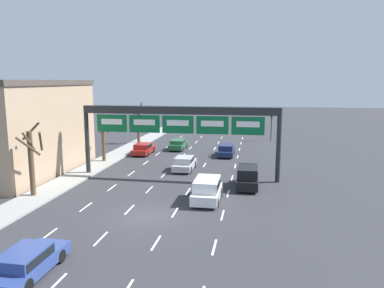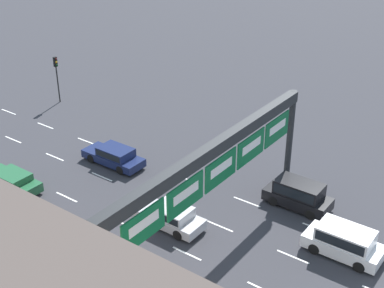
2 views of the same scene
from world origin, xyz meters
name	(u,v)px [view 2 (image 2 of 2)]	position (x,y,z in m)	size (l,w,h in m)	color
lane_dashes	(170,224)	(0.00, 13.50, 0.00)	(10.02, 67.00, 0.01)	white
sign_gantry	(217,161)	(0.00, 10.21, 5.53)	(18.52, 0.70, 6.69)	#232628
car_navy	(114,155)	(3.54, 21.53, 0.75)	(1.85, 4.88, 1.40)	#19234C
car_red	(5,226)	(-6.65, 20.62, 0.74)	(1.94, 4.42, 1.37)	maroon
car_silver	(171,216)	(-0.07, 13.40, 0.74)	(1.87, 4.41, 1.39)	#B7B7BC
suv_black	(298,193)	(6.43, 8.11, 1.00)	(1.82, 4.30, 1.81)	black
car_green	(12,180)	(-3.11, 24.73, 0.71)	(1.84, 4.54, 1.31)	#235B38
suv_white	(344,240)	(3.51, 3.86, 0.97)	(1.98, 4.36, 1.74)	silver
traffic_light_near_gantry	(56,70)	(9.31, 34.06, 3.14)	(0.30, 0.35, 4.38)	black
tree_bare_closest	(10,256)	(-9.67, 15.68, 2.80)	(1.82, 1.65, 5.15)	brown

